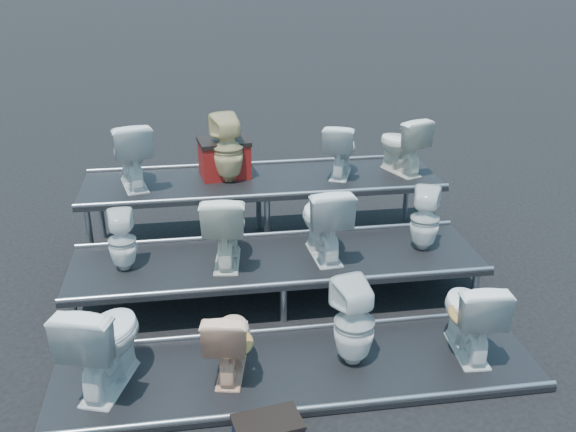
{
  "coord_description": "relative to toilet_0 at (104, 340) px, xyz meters",
  "views": [
    {
      "loc": [
        -0.77,
        -5.86,
        3.49
      ],
      "look_at": [
        0.13,
        0.1,
        0.88
      ],
      "focal_mm": 40.0,
      "sensor_mm": 36.0,
      "label": 1
    }
  ],
  "objects": [
    {
      "name": "toilet_8",
      "position": [
        0.09,
        2.6,
        0.76
      ],
      "size": [
        0.59,
        0.83,
        0.77
      ],
      "primitive_type": "imported",
      "rotation": [
        0.0,
        0.0,
        3.37
      ],
      "color": "silver",
      "rests_on": "tier_back"
    },
    {
      "name": "toilet_4",
      "position": [
        0.06,
        1.3,
        0.28
      ],
      "size": [
        0.3,
        0.3,
        0.61
      ],
      "primitive_type": "imported",
      "rotation": [
        0.0,
        0.0,
        3.21
      ],
      "color": "silver",
      "rests_on": "tier_mid"
    },
    {
      "name": "toilet_7",
      "position": [
        3.16,
        1.3,
        0.31
      ],
      "size": [
        0.4,
        0.41,
        0.67
      ],
      "primitive_type": "imported",
      "rotation": [
        0.0,
        0.0,
        2.73
      ],
      "color": "silver",
      "rests_on": "tier_mid"
    },
    {
      "name": "red_crate",
      "position": [
        1.16,
        2.78,
        0.58
      ],
      "size": [
        0.62,
        0.52,
        0.41
      ],
      "primitive_type": "cube",
      "rotation": [
        0.0,
        0.0,
        0.13
      ],
      "color": "maroon",
      "rests_on": "tier_back"
    },
    {
      "name": "toilet_9",
      "position": [
        1.2,
        2.6,
        0.77
      ],
      "size": [
        0.44,
        0.44,
        0.8
      ],
      "primitive_type": "imported",
      "rotation": [
        0.0,
        0.0,
        3.4
      ],
      "color": "#D0BA7F",
      "rests_on": "tier_back"
    },
    {
      "name": "toilet_0",
      "position": [
        0.0,
        0.0,
        0.0
      ],
      "size": [
        0.72,
        0.95,
        0.86
      ],
      "primitive_type": "imported",
      "rotation": [
        0.0,
        0.0,
        2.82
      ],
      "color": "silver",
      "rests_on": "tier_front"
    },
    {
      "name": "toilet_2",
      "position": [
        2.09,
        0.0,
        -0.03
      ],
      "size": [
        0.43,
        0.43,
        0.79
      ],
      "primitive_type": "imported",
      "rotation": [
        0.0,
        0.0,
        3.36
      ],
      "color": "silver",
      "rests_on": "tier_front"
    },
    {
      "name": "tier_front",
      "position": [
        1.59,
        0.0,
        -0.46
      ],
      "size": [
        4.2,
        1.2,
        0.06
      ],
      "primitive_type": "cube",
      "color": "black",
      "rests_on": "ground"
    },
    {
      "name": "toilet_11",
      "position": [
        3.29,
        2.6,
        0.72
      ],
      "size": [
        0.61,
        0.78,
        0.7
      ],
      "primitive_type": "imported",
      "rotation": [
        0.0,
        0.0,
        3.5
      ],
      "color": "silver",
      "rests_on": "tier_back"
    },
    {
      "name": "tier_mid",
      "position": [
        1.59,
        1.3,
        -0.26
      ],
      "size": [
        4.2,
        1.2,
        0.46
      ],
      "primitive_type": "cube",
      "color": "black",
      "rests_on": "ground"
    },
    {
      "name": "toilet_6",
      "position": [
        2.08,
        1.3,
        0.37
      ],
      "size": [
        0.5,
        0.81,
        0.79
      ],
      "primitive_type": "imported",
      "rotation": [
        0.0,
        0.0,
        3.22
      ],
      "color": "silver",
      "rests_on": "tier_mid"
    },
    {
      "name": "ground",
      "position": [
        1.59,
        1.3,
        -0.49
      ],
      "size": [
        80.0,
        80.0,
        0.0
      ],
      "primitive_type": "plane",
      "color": "black",
      "rests_on": "ground"
    },
    {
      "name": "tier_back",
      "position": [
        1.59,
        2.6,
        -0.06
      ],
      "size": [
        4.2,
        1.2,
        0.86
      ],
      "primitive_type": "cube",
      "color": "black",
      "rests_on": "ground"
    },
    {
      "name": "toilet_3",
      "position": [
        3.14,
        0.0,
        -0.04
      ],
      "size": [
        0.48,
        0.79,
        0.78
      ],
      "primitive_type": "imported",
      "rotation": [
        0.0,
        0.0,
        3.08
      ],
      "color": "silver",
      "rests_on": "tier_front"
    },
    {
      "name": "toilet_1",
      "position": [
        1.01,
        0.0,
        -0.09
      ],
      "size": [
        0.5,
        0.72,
        0.67
      ],
      "primitive_type": "imported",
      "rotation": [
        0.0,
        0.0,
        2.94
      ],
      "color": "#EEB18E",
      "rests_on": "tier_front"
    },
    {
      "name": "toilet_5",
      "position": [
        1.07,
        1.3,
        0.36
      ],
      "size": [
        0.52,
        0.8,
        0.77
      ],
      "primitive_type": "imported",
      "rotation": [
        0.0,
        0.0,
        3.01
      ],
      "color": "silver",
      "rests_on": "tier_mid"
    },
    {
      "name": "toilet_10",
      "position": [
        2.54,
        2.6,
        0.7
      ],
      "size": [
        0.57,
        0.73,
        0.65
      ],
      "primitive_type": "imported",
      "rotation": [
        0.0,
        0.0,
        2.78
      ],
      "color": "silver",
      "rests_on": "tier_back"
    }
  ]
}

